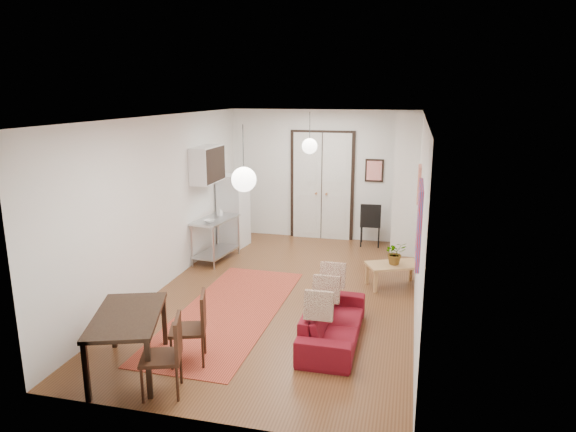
% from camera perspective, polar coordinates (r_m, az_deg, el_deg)
% --- Properties ---
extents(floor, '(7.00, 7.00, 0.00)m').
position_cam_1_polar(floor, '(8.64, -0.37, -8.60)').
color(floor, brown).
rests_on(floor, ground).
extents(ceiling, '(4.20, 7.00, 0.02)m').
position_cam_1_polar(ceiling, '(8.01, -0.40, 10.99)').
color(ceiling, white).
rests_on(ceiling, wall_back).
extents(wall_back, '(4.20, 0.02, 2.90)m').
position_cam_1_polar(wall_back, '(11.57, 3.84, 4.55)').
color(wall_back, silver).
rests_on(wall_back, floor).
extents(wall_front, '(4.20, 0.02, 2.90)m').
position_cam_1_polar(wall_front, '(5.02, -10.22, -7.82)').
color(wall_front, silver).
rests_on(wall_front, floor).
extents(wall_left, '(0.02, 7.00, 2.90)m').
position_cam_1_polar(wall_left, '(8.94, -13.57, 1.50)').
color(wall_left, silver).
rests_on(wall_left, floor).
extents(wall_right, '(0.02, 7.00, 2.90)m').
position_cam_1_polar(wall_right, '(7.97, 14.43, 0.00)').
color(wall_right, silver).
rests_on(wall_right, floor).
extents(double_doors, '(1.44, 0.06, 2.50)m').
position_cam_1_polar(double_doors, '(11.57, 3.78, 3.29)').
color(double_doors, silver).
rests_on(double_doors, wall_back).
extents(stub_partition, '(0.50, 0.10, 2.90)m').
position_cam_1_polar(stub_partition, '(10.47, 12.97, 3.27)').
color(stub_partition, silver).
rests_on(stub_partition, floor).
extents(wall_cabinet, '(0.35, 1.00, 0.70)m').
position_cam_1_polar(wall_cabinet, '(10.13, -8.94, 5.69)').
color(wall_cabinet, white).
rests_on(wall_cabinet, wall_left).
extents(painting_popart, '(0.05, 1.00, 1.00)m').
position_cam_1_polar(painting_popart, '(6.71, 14.38, -0.77)').
color(painting_popart, red).
rests_on(painting_popart, wall_right).
extents(painting_abstract, '(0.05, 0.50, 0.60)m').
position_cam_1_polar(painting_abstract, '(8.68, 14.36, 3.46)').
color(painting_abstract, beige).
rests_on(painting_abstract, wall_right).
extents(poster_back, '(0.40, 0.03, 0.50)m').
position_cam_1_polar(poster_back, '(11.38, 9.56, 5.00)').
color(poster_back, red).
rests_on(poster_back, wall_back).
extents(print_left, '(0.03, 0.44, 0.54)m').
position_cam_1_polar(print_left, '(10.63, -8.67, 6.35)').
color(print_left, brown).
rests_on(print_left, wall_left).
extents(pendant_back, '(0.30, 0.30, 0.80)m').
position_cam_1_polar(pendant_back, '(10.00, 2.42, 7.77)').
color(pendant_back, white).
rests_on(pendant_back, ceiling).
extents(pendant_front, '(0.30, 0.30, 0.80)m').
position_cam_1_polar(pendant_front, '(6.16, -4.93, 4.08)').
color(pendant_front, white).
rests_on(pendant_front, ceiling).
extents(kilim_rug, '(1.49, 3.80, 0.01)m').
position_cam_1_polar(kilim_rug, '(8.01, -6.55, -10.52)').
color(kilim_rug, '#B2422C').
rests_on(kilim_rug, floor).
extents(sofa, '(0.70, 1.78, 0.52)m').
position_cam_1_polar(sofa, '(7.05, 5.03, -11.67)').
color(sofa, maroon).
rests_on(sofa, floor).
extents(coffee_table, '(1.04, 0.84, 0.41)m').
position_cam_1_polar(coffee_table, '(9.02, 11.70, -5.55)').
color(coffee_table, tan).
rests_on(coffee_table, floor).
extents(potted_plant, '(0.43, 0.45, 0.39)m').
position_cam_1_polar(potted_plant, '(8.94, 11.83, -4.03)').
color(potted_plant, '#315B28').
rests_on(potted_plant, coffee_table).
extents(kitchen_counter, '(0.70, 1.18, 0.85)m').
position_cam_1_polar(kitchen_counter, '(10.23, -8.03, -1.99)').
color(kitchen_counter, '#B1B3B6').
rests_on(kitchen_counter, floor).
extents(bowl, '(0.25, 0.25, 0.05)m').
position_cam_1_polar(bowl, '(9.88, -8.73, -0.56)').
color(bowl, silver).
rests_on(bowl, kitchen_counter).
extents(soap_bottle, '(0.10, 0.10, 0.18)m').
position_cam_1_polar(soap_bottle, '(10.36, -7.60, 0.50)').
color(soap_bottle, teal).
rests_on(soap_bottle, kitchen_counter).
extents(fridge, '(0.62, 0.62, 1.55)m').
position_cam_1_polar(fridge, '(11.14, -6.06, 0.60)').
color(fridge, silver).
rests_on(fridge, floor).
extents(dining_table, '(1.14, 1.49, 0.73)m').
position_cam_1_polar(dining_table, '(6.45, -17.42, -11.02)').
color(dining_table, black).
rests_on(dining_table, floor).
extents(dining_chair_near, '(0.54, 0.66, 0.90)m').
position_cam_1_polar(dining_chair_near, '(6.59, -10.78, -11.29)').
color(dining_chair_near, '#341A10').
rests_on(dining_chair_near, floor).
extents(dining_chair_far, '(0.54, 0.66, 0.90)m').
position_cam_1_polar(dining_chair_far, '(6.02, -13.58, -13.92)').
color(dining_chair_far, '#341A10').
rests_on(dining_chair_far, floor).
extents(black_side_chair, '(0.46, 0.46, 0.95)m').
position_cam_1_polar(black_side_chair, '(11.36, 9.20, -0.36)').
color(black_side_chair, black).
rests_on(black_side_chair, floor).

